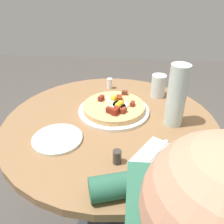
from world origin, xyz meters
TOP-DOWN VIEW (x-y plane):
  - dining_table at (0.00, 0.00)m, footprint 0.86×0.86m
  - pizza_plate at (-0.07, 0.01)m, footprint 0.30×0.30m
  - breakfast_pizza at (-0.07, 0.01)m, footprint 0.26×0.26m
  - bread_plate at (0.14, -0.18)m, footprint 0.18×0.18m
  - napkin at (0.20, 0.18)m, footprint 0.22×0.21m
  - fork at (0.21, 0.20)m, footprint 0.16×0.11m
  - knife at (0.19, 0.17)m, footprint 0.16×0.11m
  - water_glass at (-0.24, 0.21)m, footprint 0.07×0.07m
  - water_bottle at (-0.01, 0.25)m, footprint 0.07×0.07m
  - salt_shaker at (-0.30, -0.03)m, footprint 0.03×0.03m
  - pepper_shaker at (0.24, 0.05)m, footprint 0.03×0.03m

SIDE VIEW (x-z plane):
  - dining_table at x=0.00m, z-range 0.20..0.95m
  - napkin at x=0.20m, z-range 0.75..0.76m
  - bread_plate at x=0.14m, z-range 0.75..0.76m
  - pizza_plate at x=-0.07m, z-range 0.75..0.76m
  - fork at x=0.21m, z-range 0.76..0.76m
  - knife at x=0.19m, z-range 0.76..0.76m
  - pepper_shaker at x=0.24m, z-range 0.75..0.80m
  - breakfast_pizza at x=-0.07m, z-range 0.75..0.80m
  - salt_shaker at x=-0.30m, z-range 0.75..0.80m
  - water_glass at x=-0.24m, z-range 0.75..0.86m
  - water_bottle at x=-0.01m, z-range 0.75..1.00m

